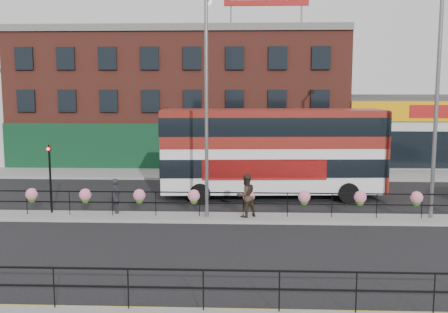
{
  "coord_description": "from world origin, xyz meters",
  "views": [
    {
      "loc": [
        1.1,
        -23.27,
        6.03
      ],
      "look_at": [
        0.0,
        3.0,
        2.5
      ],
      "focal_mm": 42.0,
      "sensor_mm": 36.0,
      "label": 1
    }
  ],
  "objects_px": {
    "pedestrian_a": "(116,196)",
    "lamp_column_east": "(436,73)",
    "double_decker_bus": "(273,144)",
    "pedestrian_b": "(246,195)",
    "lamp_column_west": "(207,87)"
  },
  "relations": [
    {
      "from": "pedestrian_a",
      "to": "lamp_column_east",
      "type": "bearing_deg",
      "value": -109.54
    },
    {
      "from": "pedestrian_a",
      "to": "lamp_column_east",
      "type": "xyz_separation_m",
      "value": [
        14.4,
        -0.01,
        5.66
      ]
    },
    {
      "from": "double_decker_bus",
      "to": "pedestrian_b",
      "type": "distance_m",
      "value": 5.32
    },
    {
      "from": "pedestrian_a",
      "to": "pedestrian_b",
      "type": "distance_m",
      "value": 6.07
    },
    {
      "from": "pedestrian_a",
      "to": "double_decker_bus",
      "type": "bearing_deg",
      "value": -79.71
    },
    {
      "from": "double_decker_bus",
      "to": "lamp_column_east",
      "type": "relative_size",
      "value": 1.1
    },
    {
      "from": "pedestrian_b",
      "to": "lamp_column_west",
      "type": "height_order",
      "value": "lamp_column_west"
    },
    {
      "from": "double_decker_bus",
      "to": "lamp_column_east",
      "type": "distance_m",
      "value": 8.92
    },
    {
      "from": "pedestrian_b",
      "to": "lamp_column_east",
      "type": "height_order",
      "value": "lamp_column_east"
    },
    {
      "from": "lamp_column_east",
      "to": "pedestrian_b",
      "type": "bearing_deg",
      "value": -176.67
    },
    {
      "from": "double_decker_bus",
      "to": "pedestrian_a",
      "type": "distance_m",
      "value": 8.87
    },
    {
      "from": "lamp_column_west",
      "to": "lamp_column_east",
      "type": "distance_m",
      "value": 10.14
    },
    {
      "from": "pedestrian_b",
      "to": "lamp_column_east",
      "type": "distance_m",
      "value": 10.0
    },
    {
      "from": "pedestrian_a",
      "to": "lamp_column_west",
      "type": "height_order",
      "value": "lamp_column_west"
    },
    {
      "from": "double_decker_bus",
      "to": "lamp_column_west",
      "type": "height_order",
      "value": "lamp_column_west"
    }
  ]
}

